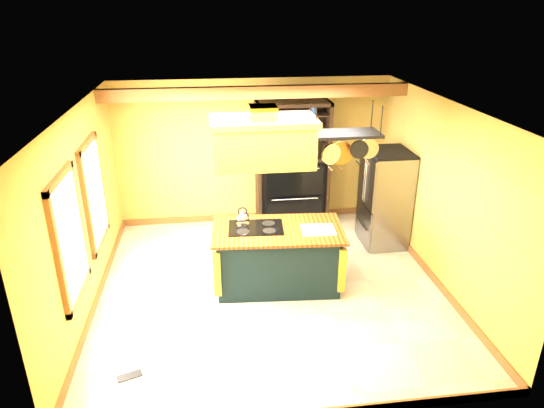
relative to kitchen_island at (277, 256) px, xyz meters
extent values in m
plane|color=beige|center=(-0.12, -0.10, -0.47)|extent=(5.00, 5.00, 0.00)
plane|color=white|center=(-0.12, -0.10, 2.23)|extent=(5.00, 5.00, 0.00)
cube|color=gold|center=(-0.12, 2.40, 0.88)|extent=(5.00, 0.02, 2.70)
cube|color=gold|center=(-0.12, -2.60, 0.88)|extent=(5.00, 0.02, 2.70)
cube|color=gold|center=(-2.62, -0.10, 0.88)|extent=(0.02, 5.00, 2.70)
cube|color=gold|center=(2.38, -0.10, 0.88)|extent=(0.02, 5.00, 2.70)
cube|color=#935D2D|center=(-0.12, 1.60, 2.12)|extent=(5.00, 0.15, 0.20)
cube|color=#935D2D|center=(-2.59, -0.90, 0.93)|extent=(0.06, 1.06, 1.56)
cube|color=white|center=(-2.56, -0.90, 0.93)|extent=(0.02, 0.85, 1.34)
cube|color=#935D2D|center=(-2.59, 0.50, 0.93)|extent=(0.06, 1.06, 1.56)
cube|color=white|center=(-2.56, 0.50, 0.93)|extent=(0.02, 0.85, 1.34)
cube|color=black|center=(0.00, 0.00, -0.03)|extent=(1.79, 1.06, 0.88)
cube|color=brown|center=(0.00, 0.00, 0.43)|extent=(1.95, 1.18, 0.04)
cube|color=black|center=(-0.31, 0.07, 0.46)|extent=(0.82, 0.60, 0.01)
ellipsoid|color=silver|center=(-0.49, 0.21, 0.56)|extent=(0.20, 0.20, 0.16)
cube|color=white|center=(0.57, -0.12, 0.46)|extent=(0.49, 0.40, 0.02)
cube|color=gold|center=(-0.20, 0.00, 1.71)|extent=(1.32, 0.71, 0.56)
cube|color=#935D2D|center=(-0.20, 0.00, 2.03)|extent=(1.40, 0.79, 0.08)
cube|color=gold|center=(-0.20, 0.00, 2.11)|extent=(0.35, 0.35, 0.24)
cube|color=black|center=(0.90, 0.00, 1.82)|extent=(0.97, 0.49, 0.04)
cylinder|color=black|center=(0.46, -0.20, 2.03)|extent=(0.02, 0.02, 0.41)
cylinder|color=black|center=(1.34, 0.19, 2.03)|extent=(0.02, 0.02, 0.41)
cylinder|color=black|center=(0.51, 0.10, 1.62)|extent=(0.25, 0.04, 0.25)
cylinder|color=silver|center=(0.71, -0.10, 1.57)|extent=(0.29, 0.04, 0.29)
cylinder|color=#CD7433|center=(0.90, 0.10, 1.52)|extent=(0.33, 0.04, 0.33)
cylinder|color=black|center=(1.10, -0.10, 1.62)|extent=(0.25, 0.04, 0.25)
cylinder|color=silver|center=(1.29, 0.10, 1.57)|extent=(0.29, 0.04, 0.29)
cube|color=gray|center=(2.02, 1.13, 0.35)|extent=(0.68, 0.83, 1.63)
cube|color=gray|center=(1.67, 0.92, 0.71)|extent=(0.03, 0.40, 0.88)
cube|color=gray|center=(1.67, 1.34, 0.71)|extent=(0.03, 0.40, 0.88)
cube|color=gray|center=(1.67, 1.13, -0.09)|extent=(0.03, 0.80, 0.69)
cube|color=black|center=(2.02, 1.13, -0.44)|extent=(0.65, 0.79, 0.06)
cube|color=black|center=(0.57, 2.35, 0.70)|extent=(1.32, 0.06, 2.33)
cube|color=black|center=(-0.06, 2.10, 0.70)|extent=(0.06, 0.56, 2.33)
cube|color=black|center=(1.20, 2.10, 0.70)|extent=(0.06, 0.56, 2.33)
cube|color=black|center=(0.57, 2.10, 0.85)|extent=(1.32, 0.56, 0.05)
cube|color=black|center=(0.57, 2.13, 0.22)|extent=(1.20, 0.46, 1.26)
cube|color=black|center=(0.57, 1.81, 0.49)|extent=(1.03, 0.04, 0.56)
cube|color=black|center=(0.57, 1.81, -0.06)|extent=(1.03, 0.04, 0.51)
cube|color=black|center=(0.57, 2.10, 1.10)|extent=(1.20, 0.50, 0.02)
cube|color=black|center=(0.57, 2.10, 1.38)|extent=(1.20, 0.50, 0.02)
cube|color=black|center=(0.57, 2.10, 1.64)|extent=(1.20, 0.50, 0.03)
cylinder|color=white|center=(0.25, 2.05, 1.15)|extent=(0.22, 0.22, 0.07)
cylinder|color=#3D63AB|center=(0.93, 2.05, 1.48)|extent=(0.10, 0.10, 0.17)
cube|color=black|center=(-1.95, -1.72, -0.46)|extent=(0.30, 0.20, 0.01)
camera|label=1|loc=(-0.90, -6.21, 3.49)|focal=32.00mm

